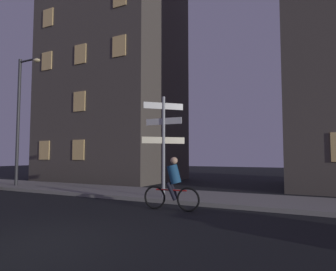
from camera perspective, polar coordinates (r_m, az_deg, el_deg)
The scene contains 6 objects.
ground_plane at distance 6.35m, azimuth -25.96°, elevation -18.59°, with size 80.00×80.00×0.00m, color black.
sidewalk_kerb at distance 11.83m, azimuth 2.54°, elevation -11.59°, with size 40.00×3.06×0.14m, color gray.
signpost at distance 10.97m, azimuth -0.87°, elevation -0.34°, with size 1.48×1.19×3.72m.
street_lamp at distance 17.15m, azimuth -26.51°, elevation 4.33°, with size 1.56×0.28×6.58m.
cyclist at distance 9.08m, azimuth 0.89°, elevation -9.63°, with size 1.82×0.35×1.61m.
building_left_block at distance 21.66m, azimuth -10.43°, elevation 11.35°, with size 8.70×6.61×14.66m.
Camera 1 is at (4.87, -3.74, 1.65)m, focal length 31.61 mm.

